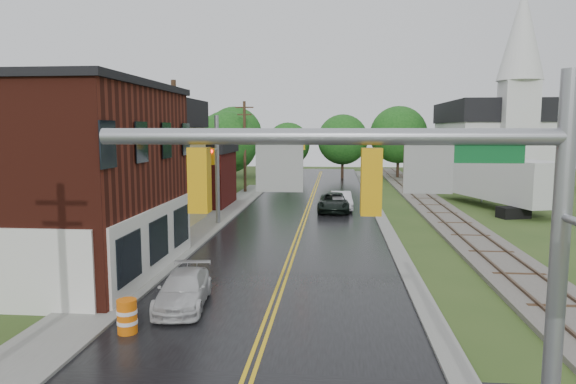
# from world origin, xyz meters

# --- Properties ---
(main_road) EXTENTS (10.00, 90.00, 0.02)m
(main_road) POSITION_xyz_m (0.00, 30.00, 0.00)
(main_road) COLOR black
(main_road) RESTS_ON ground
(curb_right) EXTENTS (0.80, 70.00, 0.12)m
(curb_right) POSITION_xyz_m (5.40, 35.00, 0.00)
(curb_right) COLOR gray
(curb_right) RESTS_ON ground
(sidewalk_left) EXTENTS (2.40, 50.00, 0.12)m
(sidewalk_left) POSITION_xyz_m (-6.20, 25.00, 0.00)
(sidewalk_left) COLOR gray
(sidewalk_left) RESTS_ON ground
(brick_building) EXTENTS (14.30, 10.30, 8.30)m
(brick_building) POSITION_xyz_m (-12.48, 15.00, 4.15)
(brick_building) COLOR #4C1910
(brick_building) RESTS_ON ground
(yellow_house) EXTENTS (8.00, 7.00, 6.40)m
(yellow_house) POSITION_xyz_m (-11.00, 26.00, 3.20)
(yellow_house) COLOR tan
(yellow_house) RESTS_ON ground
(darkred_building) EXTENTS (7.00, 6.00, 4.40)m
(darkred_building) POSITION_xyz_m (-10.00, 35.00, 2.20)
(darkred_building) COLOR #3F0F0C
(darkred_building) RESTS_ON ground
(church) EXTENTS (10.40, 18.40, 20.00)m
(church) POSITION_xyz_m (20.00, 53.74, 5.83)
(church) COLOR silver
(church) RESTS_ON ground
(railroad) EXTENTS (3.20, 80.00, 0.30)m
(railroad) POSITION_xyz_m (10.00, 35.00, 0.11)
(railroad) COLOR #59544C
(railroad) RESTS_ON ground
(traffic_signal_near) EXTENTS (7.34, 0.30, 7.20)m
(traffic_signal_near) POSITION_xyz_m (3.47, 2.00, 4.97)
(traffic_signal_near) COLOR gray
(traffic_signal_near) RESTS_ON ground
(traffic_signal_far) EXTENTS (7.34, 0.43, 7.20)m
(traffic_signal_far) POSITION_xyz_m (-3.47, 27.00, 4.97)
(traffic_signal_far) COLOR gray
(traffic_signal_far) RESTS_ON ground
(utility_pole_b) EXTENTS (1.80, 0.28, 9.00)m
(utility_pole_b) POSITION_xyz_m (-6.80, 22.00, 4.72)
(utility_pole_b) COLOR #382616
(utility_pole_b) RESTS_ON ground
(utility_pole_c) EXTENTS (1.80, 0.28, 9.00)m
(utility_pole_c) POSITION_xyz_m (-6.80, 44.00, 4.72)
(utility_pole_c) COLOR #382616
(utility_pole_c) RESTS_ON ground
(tree_left_b) EXTENTS (7.60, 7.60, 9.69)m
(tree_left_b) POSITION_xyz_m (-17.85, 31.90, 5.72)
(tree_left_b) COLOR black
(tree_left_b) RESTS_ON ground
(tree_left_c) EXTENTS (6.00, 6.00, 7.65)m
(tree_left_c) POSITION_xyz_m (-13.85, 39.90, 4.51)
(tree_left_c) COLOR black
(tree_left_c) RESTS_ON ground
(tree_left_e) EXTENTS (6.40, 6.40, 8.16)m
(tree_left_e) POSITION_xyz_m (-8.85, 45.90, 4.81)
(tree_left_e) COLOR black
(tree_left_e) RESTS_ON ground
(suv_dark) EXTENTS (2.52, 5.18, 1.42)m
(suv_dark) POSITION_xyz_m (2.07, 32.94, 0.71)
(suv_dark) COLOR black
(suv_dark) RESTS_ON ground
(sedan_silver) EXTENTS (1.81, 4.41, 1.42)m
(sedan_silver) POSITION_xyz_m (2.62, 33.98, 0.71)
(sedan_silver) COLOR silver
(sedan_silver) RESTS_ON ground
(pickup_white) EXTENTS (2.11, 4.26, 1.19)m
(pickup_white) POSITION_xyz_m (-3.20, 11.28, 0.60)
(pickup_white) COLOR silver
(pickup_white) RESTS_ON ground
(semi_trailer) EXTENTS (6.59, 13.15, 4.03)m
(semi_trailer) POSITION_xyz_m (14.82, 36.14, 2.38)
(semi_trailer) COLOR black
(semi_trailer) RESTS_ON ground
(construction_barrel) EXTENTS (0.65, 0.65, 1.09)m
(construction_barrel) POSITION_xyz_m (-4.22, 8.70, 0.54)
(construction_barrel) COLOR #D85E09
(construction_barrel) RESTS_ON ground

